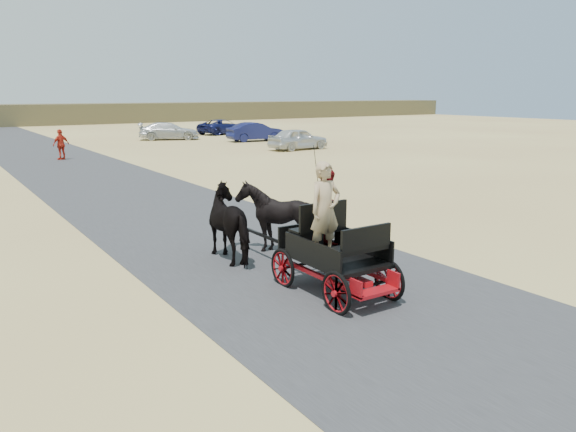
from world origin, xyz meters
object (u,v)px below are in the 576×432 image
pedestrian (61,145)px  car_b (256,132)px  horse_left (234,223)px  horse_right (275,217)px  car_c (169,131)px  car_d (222,127)px  car_a (298,139)px  carriage (334,274)px

pedestrian → car_b: size_ratio=0.39×
horse_left → pedestrian: bearing=-92.5°
horse_right → pedestrian: (-0.12, 22.61, 0.01)m
horse_right → car_c: bearing=-107.4°
horse_left → car_c: size_ratio=0.42×
car_b → pedestrian: bearing=111.6°
car_d → horse_right: bearing=136.8°
horse_left → car_d: 39.78m
car_a → car_d: car_a is taller
horse_left → pedestrian: pedestrian is taller
car_b → car_d: bearing=-4.2°
horse_right → car_b: horse_right is taller
car_c → car_b: bearing=-112.1°
car_a → car_c: size_ratio=0.88×
horse_left → horse_right: 1.10m
pedestrian → car_b: bearing=174.1°
car_a → car_b: 7.41m
horse_right → car_c: 33.94m
car_d → carriage: bearing=137.9°
carriage → car_c: size_ratio=0.50×
car_b → car_c: size_ratio=0.93×
carriage → horse_right: (0.55, 3.00, 0.49)m
car_b → car_d: 8.34m
pedestrian → car_a: 14.72m
car_d → car_a: bearing=153.7°
carriage → horse_left: bearing=100.4°
carriage → car_a: car_a is taller
horse_left → car_a: horse_left is taller
car_a → car_d: 15.75m
pedestrian → car_a: size_ratio=0.41×
horse_right → car_c: (10.18, 32.38, -0.16)m
horse_right → car_b: 31.38m
car_a → car_d: bearing=-12.4°
car_d → pedestrian: bearing=109.7°
pedestrian → car_a: bearing=146.9°
pedestrian → car_d: size_ratio=0.36×
carriage → horse_left: size_ratio=1.20×
horse_right → car_a: size_ratio=0.40×
car_b → horse_right: bearing=155.2°
carriage → car_d: 42.26m
car_c → car_d: 7.21m
horse_left → car_c: horse_left is taller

